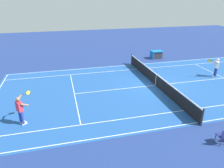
# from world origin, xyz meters

# --- Properties ---
(ground_plane) EXTENTS (60.00, 60.00, 0.00)m
(ground_plane) POSITION_xyz_m (0.00, 0.00, 0.00)
(ground_plane) COLOR navy
(court_slab) EXTENTS (24.20, 11.40, 0.00)m
(court_slab) POSITION_xyz_m (0.00, 0.00, 0.00)
(court_slab) COLOR #1E4C93
(court_slab) RESTS_ON ground_plane
(court_line_markings) EXTENTS (23.85, 11.05, 0.01)m
(court_line_markings) POSITION_xyz_m (0.00, 0.00, 0.00)
(court_line_markings) COLOR white
(court_line_markings) RESTS_ON ground_plane
(tennis_net) EXTENTS (0.10, 11.70, 1.08)m
(tennis_net) POSITION_xyz_m (0.00, 0.00, 0.49)
(tennis_net) COLOR #2D2D33
(tennis_net) RESTS_ON ground_plane
(tennis_player_near) EXTENTS (0.79, 1.05, 1.70)m
(tennis_player_near) POSITION_xyz_m (9.52, 3.16, 0.93)
(tennis_player_near) COLOR navy
(tennis_player_near) RESTS_ON ground_plane
(tennis_player_far) EXTENTS (1.18, 0.74, 1.70)m
(tennis_player_far) POSITION_xyz_m (-5.83, -0.48, 0.93)
(tennis_player_far) COLOR navy
(tennis_player_far) RESTS_ON ground_plane
(tennis_ball) EXTENTS (0.07, 0.07, 0.07)m
(tennis_ball) POSITION_xyz_m (-1.74, 1.60, 0.03)
(tennis_ball) COLOR #CCE01E
(tennis_ball) RESTS_ON ground_plane
(spectator_chair_4) EXTENTS (0.44, 0.44, 0.88)m
(spectator_chair_4) POSITION_xyz_m (0.02, 7.42, 0.52)
(spectator_chair_4) COLOR #38383D
(spectator_chair_4) RESTS_ON ground_plane
(equipment_cart_tarped) EXTENTS (1.25, 0.84, 0.85)m
(equipment_cart_tarped) POSITION_xyz_m (-3.41, -7.16, 0.44)
(equipment_cart_tarped) COLOR #2D2D33
(equipment_cart_tarped) RESTS_ON ground_plane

